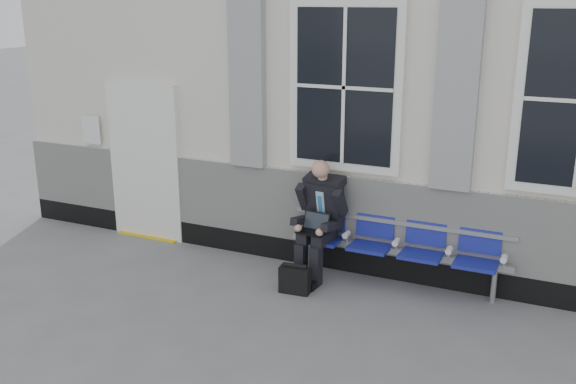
% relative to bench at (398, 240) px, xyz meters
% --- Properties ---
extents(ground, '(70.00, 70.00, 0.00)m').
position_rel_bench_xyz_m(ground, '(1.42, -1.32, -0.55)').
color(ground, slate).
rests_on(ground, ground).
extents(station_building, '(14.40, 4.40, 4.49)m').
position_rel_bench_xyz_m(station_building, '(1.40, 2.15, 1.67)').
color(station_building, silver).
rests_on(station_building, ground).
extents(bench, '(2.60, 0.47, 0.91)m').
position_rel_bench_xyz_m(bench, '(0.00, 0.00, 0.00)').
color(bench, '#9EA0A3').
rests_on(bench, ground).
extents(businessman, '(0.60, 0.80, 1.44)m').
position_rel_bench_xyz_m(businessman, '(-0.91, -0.13, 0.22)').
color(businessman, black).
rests_on(businessman, ground).
extents(briefcase, '(0.36, 0.17, 0.36)m').
position_rel_bench_xyz_m(briefcase, '(-0.99, -0.70, -0.39)').
color(briefcase, black).
rests_on(briefcase, ground).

